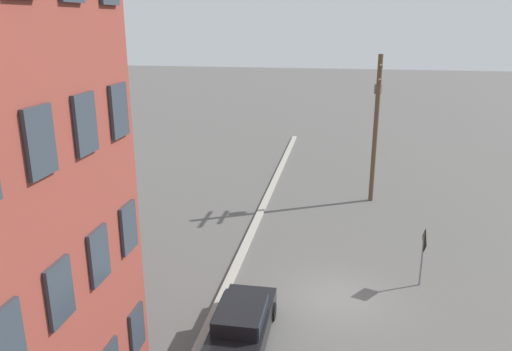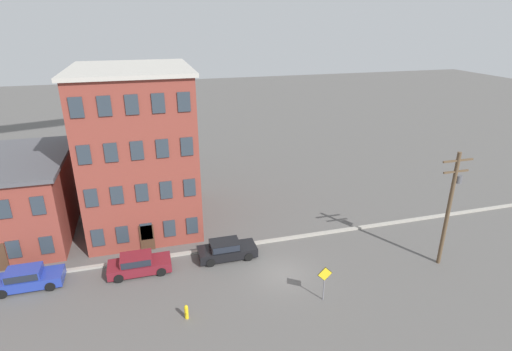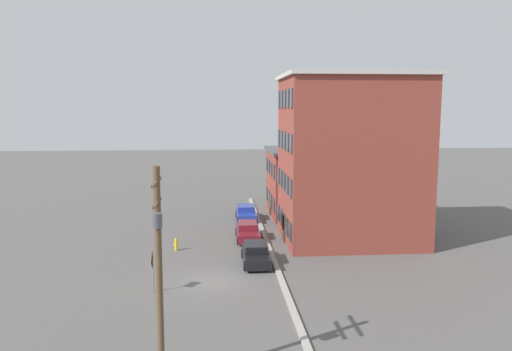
{
  "view_description": "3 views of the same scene",
  "coord_description": "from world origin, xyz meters",
  "px_view_note": "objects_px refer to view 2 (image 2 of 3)",
  "views": [
    {
      "loc": [
        -17.79,
        0.17,
        10.54
      ],
      "look_at": [
        -0.12,
        3.26,
        4.96
      ],
      "focal_mm": 35.0,
      "sensor_mm": 36.0,
      "label": 1
    },
    {
      "loc": [
        -8.36,
        -22.65,
        17.16
      ],
      "look_at": [
        -0.8,
        4.26,
        6.1
      ],
      "focal_mm": 28.0,
      "sensor_mm": 36.0,
      "label": 2
    },
    {
      "loc": [
        30.48,
        0.44,
        10.91
      ],
      "look_at": [
        -0.36,
        2.94,
        6.69
      ],
      "focal_mm": 35.0,
      "sensor_mm": 36.0,
      "label": 3
    }
  ],
  "objects_px": {
    "car_blue": "(27,278)",
    "car_black": "(226,249)",
    "fire_hydrant": "(186,312)",
    "caution_sign": "(325,278)",
    "utility_pole": "(450,203)",
    "car_maroon": "(139,263)"
  },
  "relations": [
    {
      "from": "car_maroon",
      "to": "utility_pole",
      "type": "distance_m",
      "value": 22.64
    },
    {
      "from": "utility_pole",
      "to": "car_maroon",
      "type": "bearing_deg",
      "value": 167.52
    },
    {
      "from": "caution_sign",
      "to": "utility_pole",
      "type": "distance_m",
      "value": 10.81
    },
    {
      "from": "caution_sign",
      "to": "car_maroon",
      "type": "bearing_deg",
      "value": 151.03
    },
    {
      "from": "car_blue",
      "to": "fire_hydrant",
      "type": "height_order",
      "value": "car_blue"
    },
    {
      "from": "caution_sign",
      "to": "fire_hydrant",
      "type": "relative_size",
      "value": 2.64
    },
    {
      "from": "car_blue",
      "to": "caution_sign",
      "type": "bearing_deg",
      "value": -19.58
    },
    {
      "from": "utility_pole",
      "to": "fire_hydrant",
      "type": "distance_m",
      "value": 19.51
    },
    {
      "from": "car_maroon",
      "to": "fire_hydrant",
      "type": "distance_m",
      "value": 6.34
    },
    {
      "from": "car_black",
      "to": "utility_pole",
      "type": "height_order",
      "value": "utility_pole"
    },
    {
      "from": "car_black",
      "to": "caution_sign",
      "type": "bearing_deg",
      "value": -52.32
    },
    {
      "from": "car_black",
      "to": "car_maroon",
      "type": "bearing_deg",
      "value": -178.51
    },
    {
      "from": "caution_sign",
      "to": "car_black",
      "type": "bearing_deg",
      "value": 127.68
    },
    {
      "from": "utility_pole",
      "to": "car_black",
      "type": "bearing_deg",
      "value": 161.93
    },
    {
      "from": "car_black",
      "to": "caution_sign",
      "type": "xyz_separation_m",
      "value": [
        5.06,
        -6.55,
        0.95
      ]
    },
    {
      "from": "car_black",
      "to": "fire_hydrant",
      "type": "height_order",
      "value": "car_black"
    },
    {
      "from": "car_blue",
      "to": "fire_hydrant",
      "type": "distance_m",
      "value": 11.74
    },
    {
      "from": "car_black",
      "to": "utility_pole",
      "type": "xyz_separation_m",
      "value": [
        15.26,
        -4.98,
        4.17
      ]
    },
    {
      "from": "car_blue",
      "to": "car_black",
      "type": "bearing_deg",
      "value": -0.62
    },
    {
      "from": "utility_pole",
      "to": "fire_hydrant",
      "type": "relative_size",
      "value": 9.11
    },
    {
      "from": "car_blue",
      "to": "car_black",
      "type": "height_order",
      "value": "same"
    },
    {
      "from": "car_blue",
      "to": "utility_pole",
      "type": "height_order",
      "value": "utility_pole"
    }
  ]
}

